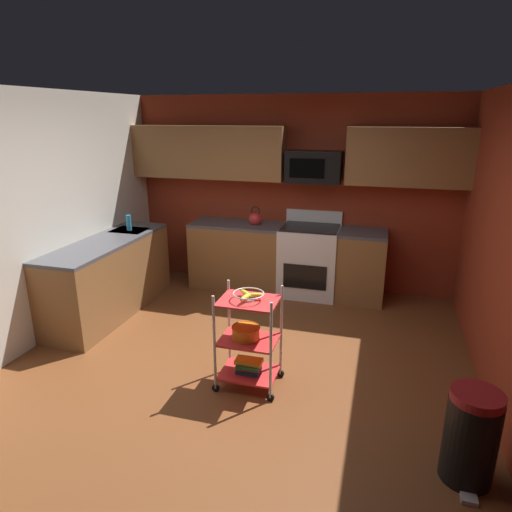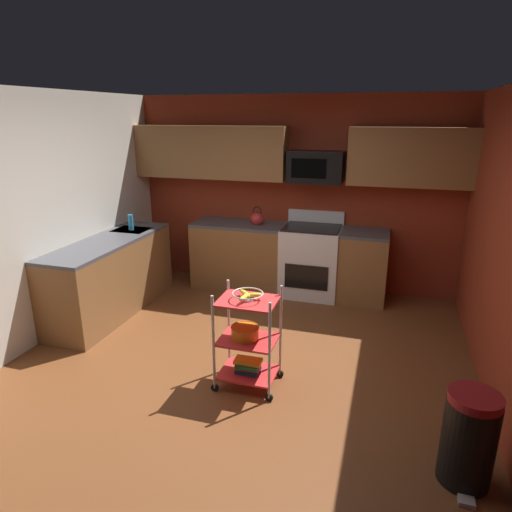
# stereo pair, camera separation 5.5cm
# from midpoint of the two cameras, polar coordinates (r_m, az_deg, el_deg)

# --- Properties ---
(floor) EXTENTS (4.40, 4.80, 0.04)m
(floor) POSITION_cam_midpoint_polar(r_m,az_deg,el_deg) (4.47, -2.74, -14.38)
(floor) COLOR brown
(floor) RESTS_ON ground
(wall_back) EXTENTS (4.52, 0.06, 2.60)m
(wall_back) POSITION_cam_midpoint_polar(r_m,az_deg,el_deg) (6.23, 4.31, 7.87)
(wall_back) COLOR maroon
(wall_back) RESTS_ON ground
(wall_left) EXTENTS (0.06, 4.80, 2.60)m
(wall_left) POSITION_cam_midpoint_polar(r_m,az_deg,el_deg) (5.10, -27.49, 3.75)
(wall_left) COLOR silver
(wall_left) RESTS_ON ground
(counter_run) EXTENTS (3.51, 2.55, 0.92)m
(counter_run) POSITION_cam_midpoint_polar(r_m,az_deg,el_deg) (5.85, -5.57, -1.27)
(counter_run) COLOR brown
(counter_run) RESTS_ON ground
(oven_range) EXTENTS (0.76, 0.65, 1.10)m
(oven_range) POSITION_cam_midpoint_polar(r_m,az_deg,el_deg) (6.06, 6.52, -0.49)
(oven_range) COLOR white
(oven_range) RESTS_ON ground
(upper_cabinets) EXTENTS (4.40, 0.33, 0.70)m
(upper_cabinets) POSITION_cam_midpoint_polar(r_m,az_deg,el_deg) (5.99, 3.34, 12.80)
(upper_cabinets) COLOR brown
(microwave) EXTENTS (0.70, 0.39, 0.40)m
(microwave) POSITION_cam_midpoint_polar(r_m,az_deg,el_deg) (5.90, 7.11, 11.17)
(microwave) COLOR black
(rolling_cart) EXTENTS (0.57, 0.41, 0.91)m
(rolling_cart) POSITION_cam_midpoint_polar(r_m,az_deg,el_deg) (4.02, -1.32, -10.54)
(rolling_cart) COLOR silver
(rolling_cart) RESTS_ON ground
(fruit_bowl) EXTENTS (0.27, 0.27, 0.07)m
(fruit_bowl) POSITION_cam_midpoint_polar(r_m,az_deg,el_deg) (3.84, -1.36, -4.96)
(fruit_bowl) COLOR silver
(fruit_bowl) RESTS_ON rolling_cart
(mixing_bowl_large) EXTENTS (0.25, 0.25, 0.11)m
(mixing_bowl_large) POSITION_cam_midpoint_polar(r_m,az_deg,el_deg) (4.00, -1.70, -9.65)
(mixing_bowl_large) COLOR orange
(mixing_bowl_large) RESTS_ON rolling_cart
(book_stack) EXTENTS (0.24, 0.18, 0.12)m
(book_stack) POSITION_cam_midpoint_polar(r_m,az_deg,el_deg) (4.15, -1.29, -13.73)
(book_stack) COLOR #1E4C8C
(book_stack) RESTS_ON rolling_cart
(kettle) EXTENTS (0.21, 0.18, 0.26)m
(kettle) POSITION_cam_midpoint_polar(r_m,az_deg,el_deg) (6.08, -0.32, 4.75)
(kettle) COLOR red
(kettle) RESTS_ON counter_run
(dish_soap_bottle) EXTENTS (0.06, 0.06, 0.20)m
(dish_soap_bottle) POSITION_cam_midpoint_polar(r_m,az_deg,el_deg) (5.98, -16.11, 4.07)
(dish_soap_bottle) COLOR #2D8CBF
(dish_soap_bottle) RESTS_ON counter_run
(trash_can) EXTENTS (0.34, 0.42, 0.66)m
(trash_can) POSITION_cam_midpoint_polar(r_m,az_deg,el_deg) (3.46, 25.18, -20.03)
(trash_can) COLOR black
(trash_can) RESTS_ON ground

